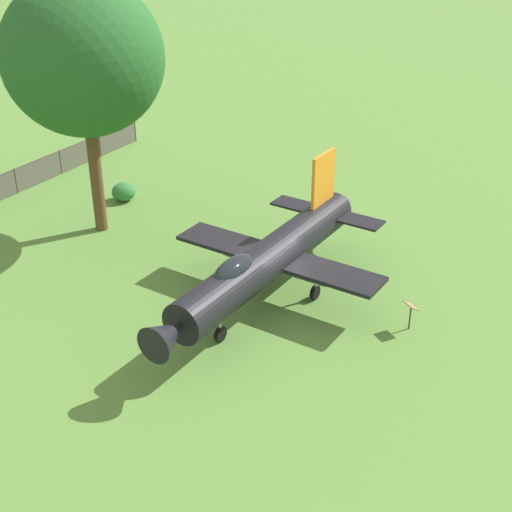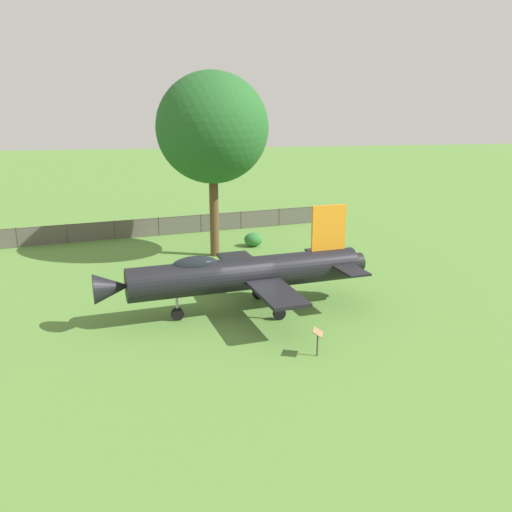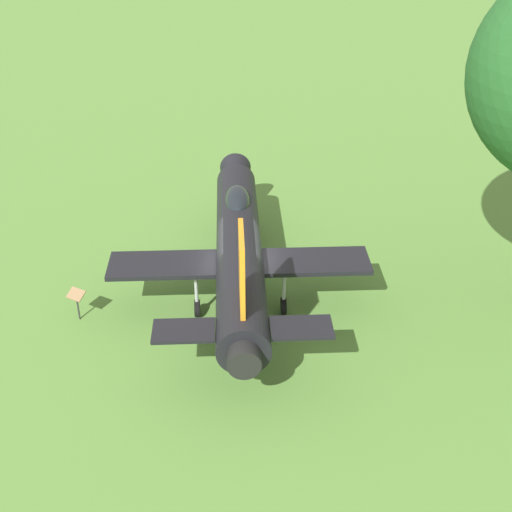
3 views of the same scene
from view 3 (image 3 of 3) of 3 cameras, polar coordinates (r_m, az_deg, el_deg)
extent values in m
plane|color=#568438|center=(24.64, -1.36, -3.34)|extent=(200.00, 200.00, 0.00)
cylinder|color=black|center=(23.60, -1.42, 0.52)|extent=(11.36, 3.35, 1.58)
cone|color=black|center=(29.13, -1.70, 6.77)|extent=(1.79, 1.58, 1.34)
cylinder|color=black|center=(18.79, -1.01, -8.66)|extent=(0.74, 1.03, 0.95)
ellipsoid|color=black|center=(25.46, -1.57, 4.66)|extent=(2.32, 1.24, 0.84)
cube|color=orange|center=(18.96, -1.20, -1.09)|extent=(1.80, 0.42, 2.25)
cube|color=black|center=(23.34, -7.83, -0.75)|extent=(2.24, 3.89, 0.16)
cube|color=black|center=(23.41, 5.05, -0.46)|extent=(2.24, 3.89, 0.16)
cube|color=black|center=(19.64, -6.07, -6.25)|extent=(1.37, 1.95, 0.10)
cube|color=black|center=(19.69, 3.84, -6.00)|extent=(1.37, 1.95, 0.10)
cylinder|color=#A5A8AD|center=(26.98, -1.56, 2.54)|extent=(0.12, 0.12, 1.47)
cylinder|color=black|center=(27.34, -1.54, 1.19)|extent=(0.62, 0.27, 0.60)
cylinder|color=#A5A8AD|center=(23.16, -5.02, -2.89)|extent=(0.12, 0.12, 1.47)
cylinder|color=black|center=(23.58, -4.94, -4.36)|extent=(0.62, 0.27, 0.60)
cylinder|color=#A5A8AD|center=(23.20, 2.35, -2.71)|extent=(0.12, 0.12, 1.47)
cylinder|color=black|center=(23.62, 2.32, -4.19)|extent=(0.62, 0.27, 0.60)
cylinder|color=#333333|center=(24.01, -14.66, -4.24)|extent=(0.06, 0.06, 0.90)
cube|color=olive|center=(23.69, -14.84, -3.11)|extent=(0.60, 0.71, 0.25)
camera|label=1|loc=(43.24, -23.00, 30.90)|focal=50.34mm
camera|label=2|loc=(36.73, -44.20, 16.43)|focal=38.48mm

